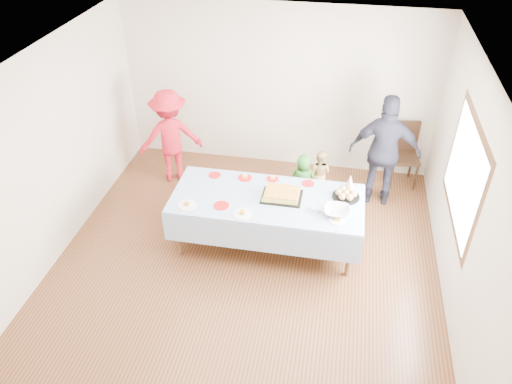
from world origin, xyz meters
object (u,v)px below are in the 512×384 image
(party_table, at_px, (267,201))
(adult_left, at_px, (170,136))
(dining_chair, at_px, (404,150))
(birthday_cake, at_px, (282,195))

(party_table, xyz_separation_m, adult_left, (-1.78, 1.35, 0.05))
(dining_chair, xyz_separation_m, adult_left, (-3.65, -0.61, 0.20))
(party_table, xyz_separation_m, dining_chair, (1.87, 1.97, -0.16))
(dining_chair, relative_size, adult_left, 0.66)
(party_table, height_order, birthday_cake, birthday_cake)
(birthday_cake, relative_size, dining_chair, 0.51)
(party_table, distance_m, birthday_cake, 0.22)
(birthday_cake, xyz_separation_m, adult_left, (-1.96, 1.31, -0.05))
(birthday_cake, relative_size, adult_left, 0.34)
(party_table, relative_size, adult_left, 1.62)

